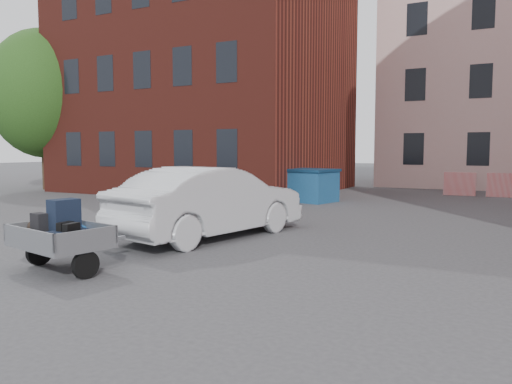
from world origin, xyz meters
The scene contains 8 objects.
ground centered at (0.00, 0.00, 0.00)m, with size 120.00×120.00×0.00m, color #38383A.
building_brick centered at (-9.00, 13.00, 7.00)m, with size 12.00×10.00×14.00m, color #591E16.
far_building centered at (-20.00, 22.00, 4.00)m, with size 6.00×6.00×8.00m, color maroon.
tree centered at (-16.00, 9.00, 5.17)m, with size 5.28×5.28×8.30m.
barriers centered at (4.20, 15.00, 0.50)m, with size 4.70×0.18×1.00m.
trailer centered at (-1.96, -2.42, 0.61)m, with size 1.79×1.93×1.20m.
dumpster centered at (-2.87, 9.80, 0.63)m, with size 3.26×2.20×1.25m.
silver_car centered at (-1.50, 1.44, 0.81)m, with size 1.71×4.90×1.61m, color silver.
Camera 1 is at (4.63, -8.10, 2.02)m, focal length 35.00 mm.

